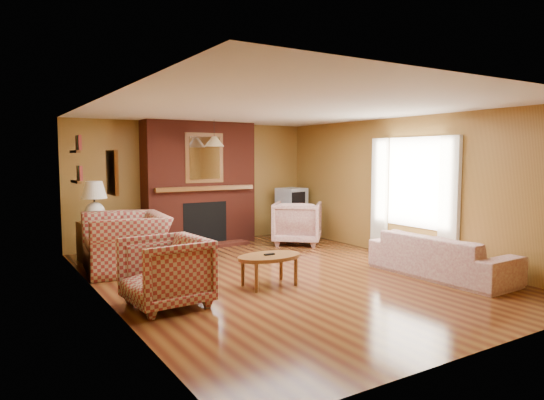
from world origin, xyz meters
TOP-DOWN VIEW (x-y plane):
  - floor at (0.00, 0.00)m, footprint 6.50×6.50m
  - ceiling at (0.00, 0.00)m, footprint 6.50×6.50m
  - wall_back at (0.00, 3.25)m, footprint 6.50×0.00m
  - wall_front at (0.00, -3.25)m, footprint 6.50×0.00m
  - wall_left at (-2.50, 0.00)m, footprint 0.00×6.50m
  - wall_right at (2.50, 0.00)m, footprint 0.00×6.50m
  - fireplace at (0.00, 2.98)m, footprint 2.20×0.82m
  - window_right at (2.45, -0.20)m, footprint 0.10×1.85m
  - bookshelf at (-2.44, 1.90)m, footprint 0.09×0.55m
  - botanical_print at (-2.47, -0.30)m, footprint 0.05×0.40m
  - pendant_light at (0.00, 2.30)m, footprint 0.36×0.36m
  - plaid_loveseat at (-1.85, 1.54)m, footprint 1.28×1.43m
  - plaid_armchair at (-1.95, -0.51)m, footprint 0.95×0.92m
  - floral_sofa at (1.90, -1.26)m, footprint 0.89×2.12m
  - floral_armchair at (1.64, 1.99)m, footprint 1.29×1.29m
  - coffee_table at (-0.48, -0.40)m, footprint 0.91×0.56m
  - side_table at (-2.10, 2.45)m, footprint 0.54×0.54m
  - table_lamp at (-2.10, 2.45)m, footprint 0.40×0.40m
  - tv_stand at (2.05, 2.80)m, footprint 0.56×0.51m
  - crt_tv at (2.05, 2.79)m, footprint 0.62×0.61m

SIDE VIEW (x-z plane):
  - floor at x=0.00m, z-range 0.00..0.00m
  - tv_stand at x=2.05m, z-range 0.00..0.57m
  - floral_sofa at x=1.90m, z-range 0.00..0.61m
  - side_table at x=-2.10m, z-range 0.00..0.66m
  - coffee_table at x=-0.48m, z-range 0.15..0.59m
  - plaid_armchair at x=-1.95m, z-range 0.00..0.81m
  - floral_armchair at x=1.64m, z-range 0.00..0.84m
  - plaid_loveseat at x=-1.85m, z-range 0.00..0.86m
  - crt_tv at x=2.05m, z-range 0.57..1.05m
  - table_lamp at x=-2.10m, z-range 0.70..1.36m
  - window_right at x=2.45m, z-range 0.13..2.13m
  - fireplace at x=0.00m, z-range -0.02..2.38m
  - wall_back at x=0.00m, z-range -2.05..4.45m
  - wall_front at x=0.00m, z-range -2.05..4.45m
  - wall_left at x=-2.50m, z-range -2.05..4.45m
  - wall_right at x=2.50m, z-range -2.05..4.45m
  - botanical_print at x=-2.47m, z-range 1.30..1.80m
  - bookshelf at x=-2.44m, z-range 1.31..2.02m
  - pendant_light at x=0.00m, z-range 1.76..2.24m
  - ceiling at x=0.00m, z-range 2.40..2.40m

